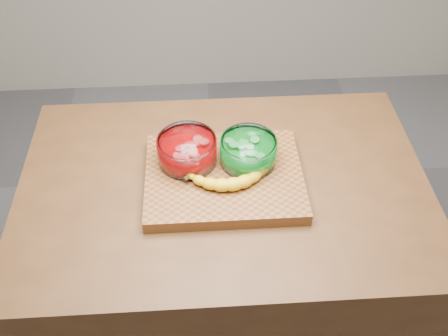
{
  "coord_description": "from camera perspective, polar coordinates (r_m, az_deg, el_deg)",
  "views": [
    {
      "loc": [
        -0.06,
        -0.99,
        1.96
      ],
      "look_at": [
        0.0,
        0.0,
        0.96
      ],
      "focal_mm": 40.0,
      "sensor_mm": 36.0,
      "label": 1
    }
  ],
  "objects": [
    {
      "name": "counter",
      "position": [
        1.81,
        0.0,
        -11.42
      ],
      "size": [
        1.2,
        0.8,
        0.9
      ],
      "primitive_type": "cube",
      "color": "#4F2F17",
      "rests_on": "ground"
    },
    {
      "name": "ground",
      "position": [
        2.2,
        0.0,
        -17.86
      ],
      "size": [
        3.5,
        3.5,
        0.0
      ],
      "primitive_type": "plane",
      "color": "#5E5E63",
      "rests_on": "ground"
    },
    {
      "name": "bowl_red",
      "position": [
        1.44,
        -4.22,
        1.98
      ],
      "size": [
        0.17,
        0.17,
        0.08
      ],
      "color": "white",
      "rests_on": "cutting_board"
    },
    {
      "name": "cutting_board",
      "position": [
        1.44,
        0.0,
        -1.12
      ],
      "size": [
        0.45,
        0.35,
        0.04
      ],
      "primitive_type": "cube",
      "color": "brown",
      "rests_on": "counter"
    },
    {
      "name": "banana",
      "position": [
        1.4,
        0.57,
        -0.75
      ],
      "size": [
        0.28,
        0.14,
        0.04
      ],
      "primitive_type": null,
      "color": "gold",
      "rests_on": "cutting_board"
    },
    {
      "name": "bowl_green",
      "position": [
        1.44,
        2.78,
        1.9
      ],
      "size": [
        0.16,
        0.16,
        0.08
      ],
      "color": "white",
      "rests_on": "cutting_board"
    }
  ]
}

